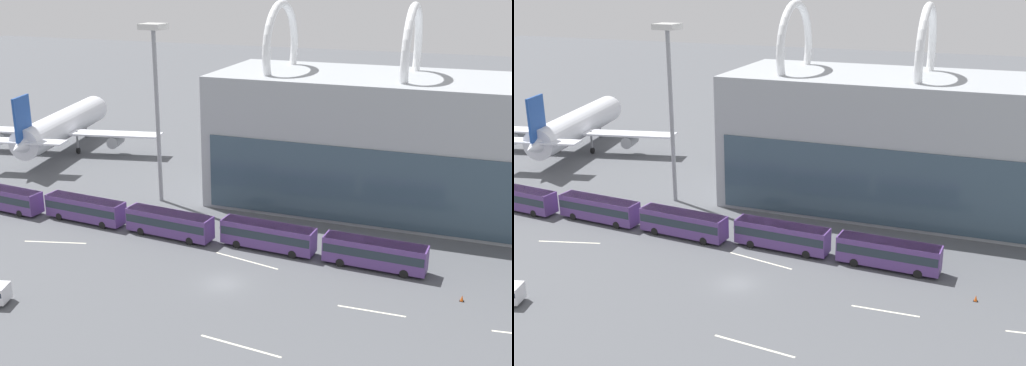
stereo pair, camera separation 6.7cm
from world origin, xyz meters
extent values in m
plane|color=#515459|center=(0.00, 0.00, 0.00)|extent=(440.00, 440.00, 0.00)
torus|color=white|center=(-3.92, 31.15, 21.70)|extent=(1.10, 13.93, 13.93)
torus|color=white|center=(14.57, 31.15, 21.70)|extent=(1.10, 13.93, 13.93)
cylinder|color=silver|center=(-49.95, 40.05, 4.93)|extent=(11.50, 31.05, 5.29)
sphere|color=silver|center=(-53.11, 55.02, 4.93)|extent=(5.18, 5.18, 5.18)
cone|color=silver|center=(-46.79, 25.07, 4.93)|extent=(6.30, 7.61, 5.02)
cube|color=silver|center=(-49.56, 38.22, 4.00)|extent=(38.88, 11.78, 0.35)
cylinder|color=gray|center=(-60.23, 35.97, 2.69)|extent=(2.87, 4.17, 2.13)
cylinder|color=gray|center=(-38.90, 40.47, 2.69)|extent=(2.87, 4.17, 2.13)
cube|color=#1E4799|center=(-46.94, 25.80, 9.36)|extent=(1.45, 5.07, 7.29)
cube|color=silver|center=(-46.94, 25.80, 5.46)|extent=(14.11, 5.97, 0.28)
cylinder|color=gray|center=(-52.07, 50.09, 2.47)|extent=(0.36, 0.36, 3.85)
cylinder|color=black|center=(-52.07, 50.09, 0.55)|extent=(0.67, 1.17, 1.10)
cylinder|color=gray|center=(-52.93, 37.51, 2.47)|extent=(0.36, 0.36, 3.85)
cylinder|color=black|center=(-52.93, 37.51, 0.55)|extent=(0.67, 1.17, 1.10)
cylinder|color=gray|center=(-46.20, 38.93, 2.47)|extent=(0.36, 0.36, 3.85)
cylinder|color=black|center=(-46.20, 38.93, 0.55)|extent=(0.67, 1.17, 1.10)
cylinder|color=silver|center=(-0.17, 46.20, 5.23)|extent=(13.06, 35.94, 5.42)
sphere|color=silver|center=(-4.05, 63.58, 5.23)|extent=(5.31, 5.31, 5.31)
cone|color=silver|center=(3.72, 28.82, 5.23)|extent=(6.73, 8.75, 5.15)
cube|color=silver|center=(0.31, 44.08, 4.29)|extent=(38.72, 11.99, 0.35)
cylinder|color=gray|center=(-10.32, 41.71, 2.80)|extent=(3.11, 3.62, 2.48)
cylinder|color=gray|center=(10.93, 46.46, 2.80)|extent=(3.11, 3.62, 2.48)
cube|color=orange|center=(3.53, 29.67, 10.31)|extent=(1.69, 5.91, 8.53)
cube|color=silver|center=(3.53, 29.67, 5.78)|extent=(14.44, 6.20, 0.28)
cylinder|color=gray|center=(-2.77, 57.86, 2.62)|extent=(0.36, 0.36, 4.14)
cylinder|color=black|center=(-2.77, 57.86, 0.55)|extent=(0.68, 1.17, 1.10)
cylinder|color=gray|center=(-3.13, 43.31, 2.62)|extent=(0.36, 0.36, 4.14)
cylinder|color=black|center=(-3.13, 43.31, 0.55)|extent=(0.68, 1.17, 1.10)
cylinder|color=gray|center=(3.74, 44.85, 2.62)|extent=(0.36, 0.36, 4.14)
cylinder|color=black|center=(3.74, 44.85, 0.55)|extent=(0.68, 1.17, 1.10)
cube|color=#56387A|center=(-37.83, 10.01, 1.84)|extent=(12.00, 3.65, 2.94)
cube|color=#232D38|center=(-37.83, 10.01, 2.14)|extent=(11.77, 3.66, 1.03)
cube|color=silver|center=(-37.83, 10.01, 3.25)|extent=(11.64, 3.54, 0.12)
cylinder|color=black|center=(-34.07, 10.84, 0.50)|extent=(1.02, 0.39, 1.00)
cylinder|color=black|center=(-34.29, 8.49, 0.50)|extent=(1.02, 0.39, 1.00)
cube|color=#56387A|center=(-24.69, 10.34, 1.84)|extent=(11.98, 3.51, 2.94)
cube|color=#232D38|center=(-24.69, 10.34, 2.14)|extent=(11.75, 3.52, 1.03)
cube|color=silver|center=(-24.69, 10.34, 3.25)|extent=(11.63, 3.41, 0.12)
cylinder|color=black|center=(-20.94, 11.22, 0.50)|extent=(1.02, 0.38, 1.00)
cylinder|color=black|center=(-21.14, 8.87, 0.50)|extent=(1.02, 0.38, 1.00)
cylinder|color=black|center=(-28.24, 11.82, 0.50)|extent=(1.02, 0.38, 1.00)
cylinder|color=black|center=(-28.44, 9.46, 0.50)|extent=(1.02, 0.38, 1.00)
cube|color=#56387A|center=(-11.55, 9.65, 1.84)|extent=(11.99, 3.59, 2.94)
cube|color=#232D38|center=(-11.55, 9.65, 2.14)|extent=(11.76, 3.60, 1.03)
cube|color=silver|center=(-11.55, 9.65, 3.25)|extent=(11.64, 3.48, 0.12)
cylinder|color=black|center=(-7.80, 10.51, 0.50)|extent=(1.02, 0.39, 1.00)
cylinder|color=black|center=(-8.01, 8.16, 0.50)|extent=(1.02, 0.39, 1.00)
cylinder|color=black|center=(-15.10, 11.15, 0.50)|extent=(1.02, 0.39, 1.00)
cylinder|color=black|center=(-15.31, 8.80, 0.50)|extent=(1.02, 0.39, 1.00)
cube|color=#56387A|center=(1.58, 10.28, 1.84)|extent=(11.96, 3.33, 2.94)
cube|color=#232D38|center=(1.58, 10.28, 2.14)|extent=(11.72, 3.34, 1.03)
cube|color=silver|center=(1.58, 10.28, 3.25)|extent=(11.60, 3.23, 0.12)
cylinder|color=black|center=(5.31, 11.22, 0.50)|extent=(1.02, 0.36, 1.00)
cylinder|color=black|center=(5.16, 8.86, 0.50)|extent=(1.02, 0.36, 1.00)
cylinder|color=black|center=(-2.00, 11.70, 0.50)|extent=(1.02, 0.36, 1.00)
cylinder|color=black|center=(-2.15, 9.34, 0.50)|extent=(1.02, 0.36, 1.00)
cube|color=#56387A|center=(14.72, 9.65, 1.84)|extent=(11.93, 3.14, 2.94)
cube|color=#232D38|center=(14.72, 9.65, 2.14)|extent=(11.69, 3.15, 1.03)
cube|color=silver|center=(14.72, 9.65, 3.25)|extent=(11.57, 3.04, 0.12)
cylinder|color=black|center=(18.44, 10.66, 0.50)|extent=(1.01, 0.35, 1.00)
cylinder|color=black|center=(18.32, 8.30, 0.50)|extent=(1.01, 0.35, 1.00)
cylinder|color=black|center=(11.12, 11.01, 0.50)|extent=(1.01, 0.35, 1.00)
cylinder|color=black|center=(11.00, 8.65, 0.50)|extent=(1.01, 0.35, 1.00)
cylinder|color=black|center=(-20.26, -11.14, 0.35)|extent=(0.73, 0.40, 0.70)
cylinder|color=gray|center=(-19.14, 21.37, 12.47)|extent=(0.60, 0.60, 24.95)
cube|color=silver|center=(-19.14, 21.37, 25.26)|extent=(3.16, 3.16, 0.79)
cube|color=silver|center=(-24.23, 2.92, 0.00)|extent=(7.79, 2.35, 0.01)
cube|color=silver|center=(6.36, -10.75, 0.00)|extent=(8.21, 1.08, 0.01)
cube|color=silver|center=(16.34, -0.26, 0.00)|extent=(6.85, 0.42, 0.01)
cube|color=silver|center=(0.27, 6.33, 0.00)|extent=(8.55, 1.98, 0.01)
cube|color=black|center=(24.72, 5.04, 0.01)|extent=(0.46, 0.46, 0.02)
cone|color=#EA5914|center=(24.72, 5.04, 0.35)|extent=(0.34, 0.34, 0.65)
camera|label=1|loc=(25.46, -57.73, 32.44)|focal=45.00mm
camera|label=2|loc=(25.52, -57.71, 32.44)|focal=45.00mm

